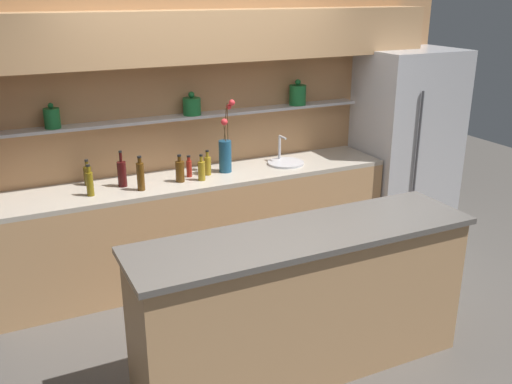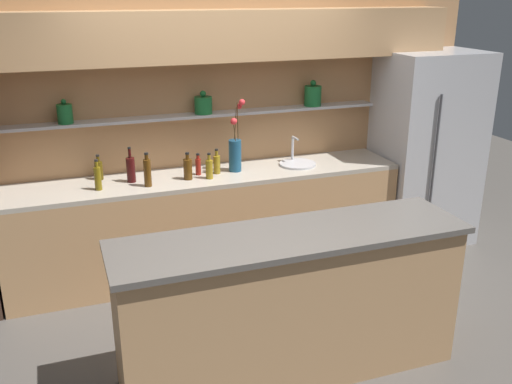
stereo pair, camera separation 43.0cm
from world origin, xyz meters
The scene contains 15 objects.
ground_plane centered at (0.00, 0.00, 0.00)m, with size 12.00×12.00×0.00m, color #4C4742.
back_wall_unit centered at (0.00, 1.53, 1.55)m, with size 5.20×0.44×2.60m.
back_counter_unit centered at (-0.11, 1.24, 0.46)m, with size 3.50×0.62×0.92m.
island_counter centered at (0.00, -0.40, 0.51)m, with size 2.29×0.61×1.02m.
refrigerator centered at (2.13, 1.20, 0.95)m, with size 0.94×0.73×1.91m.
flower_vase centered at (0.16, 1.26, 1.11)m, with size 0.14×0.15×0.65m.
sink_fixture centered at (0.75, 1.25, 0.94)m, with size 0.34×0.34×0.25m.
bottle_oil_0 centered at (-1.05, 1.15, 1.02)m, with size 0.06×0.06×0.26m.
bottle_spirit_1 centered at (-0.30, 1.17, 1.02)m, with size 0.07×0.07×0.24m.
bottle_spirit_2 centered at (-0.65, 1.10, 1.04)m, with size 0.06×0.06×0.29m.
bottle_oil_3 centered at (-0.02, 1.25, 1.01)m, with size 0.06×0.06×0.22m.
bottle_wine_4 centered at (-0.77, 1.26, 1.03)m, with size 0.07×0.07×0.30m.
bottle_sauce_5 centered at (-0.19, 1.27, 1.00)m, with size 0.05×0.05×0.19m.
bottle_oil_6 centered at (-0.12, 1.13, 1.01)m, with size 0.06×0.06×0.23m.
bottle_oil_7 centered at (-1.02, 1.42, 1.00)m, with size 0.07×0.07×0.22m.
Camera 2 is at (-1.31, -3.40, 2.46)m, focal length 40.00 mm.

